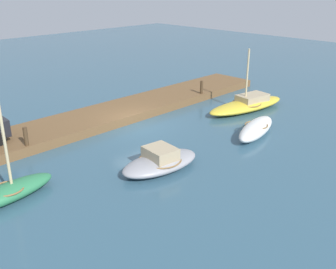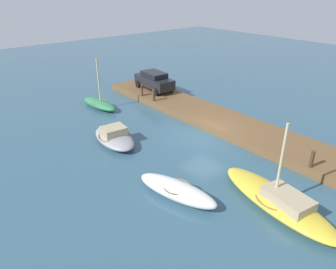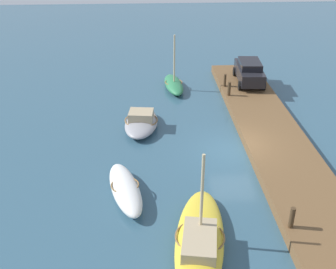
% 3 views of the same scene
% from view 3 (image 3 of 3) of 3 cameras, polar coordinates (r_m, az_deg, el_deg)
% --- Properties ---
extents(ground_plane, '(84.00, 84.00, 0.00)m').
position_cam_3_polar(ground_plane, '(23.63, 9.15, -2.23)').
color(ground_plane, '#33566B').
extents(dock_platform, '(25.98, 3.57, 0.52)m').
position_cam_3_polar(dock_platform, '(24.09, 14.67, -1.49)').
color(dock_platform, brown).
rests_on(dock_platform, ground_plane).
extents(sailboat_yellow, '(6.72, 2.95, 4.19)m').
position_cam_3_polar(sailboat_yellow, '(16.99, 4.34, -14.09)').
color(sailboat_yellow, gold).
rests_on(sailboat_yellow, ground_plane).
extents(rowboat_white, '(4.50, 2.26, 0.82)m').
position_cam_3_polar(rowboat_white, '(19.70, -5.83, -7.36)').
color(rowboat_white, white).
rests_on(rowboat_white, ground_plane).
extents(motorboat_grey, '(4.26, 2.42, 1.13)m').
position_cam_3_polar(motorboat_grey, '(25.62, -3.65, 1.75)').
color(motorboat_grey, '#939399').
rests_on(motorboat_grey, ground_plane).
extents(rowboat_green, '(4.15, 1.65, 4.13)m').
position_cam_3_polar(rowboat_green, '(31.42, 0.78, 6.85)').
color(rowboat_green, '#2D7A4C').
rests_on(rowboat_green, ground_plane).
extents(mooring_post_west, '(0.21, 0.21, 0.95)m').
position_cam_3_polar(mooring_post_west, '(17.76, 16.48, -10.78)').
color(mooring_post_west, '#47331E').
rests_on(mooring_post_west, dock_platform).
extents(mooring_post_mid_west, '(0.22, 0.22, 0.97)m').
position_cam_3_polar(mooring_post_mid_west, '(29.21, 8.31, 6.17)').
color(mooring_post_mid_west, '#47331E').
rests_on(mooring_post_mid_west, dock_platform).
extents(mooring_post_mid_east, '(0.18, 0.18, 0.93)m').
position_cam_3_polar(mooring_post_mid_east, '(30.74, 7.74, 7.31)').
color(mooring_post_mid_east, '#47331E').
rests_on(mooring_post_mid_east, dock_platform).
extents(parked_car, '(4.29, 2.12, 1.65)m').
position_cam_3_polar(parked_car, '(31.63, 10.98, 8.43)').
color(parked_car, black).
rests_on(parked_car, dock_platform).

